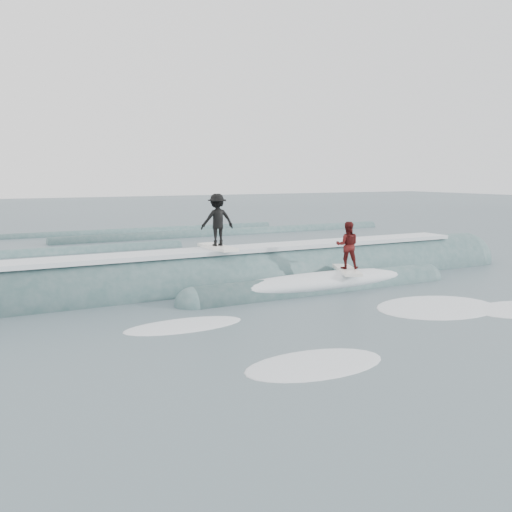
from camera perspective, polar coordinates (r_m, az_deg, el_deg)
name	(u,v)px	position (r m, az deg, el deg)	size (l,w,h in m)	color
ground	(295,304)	(16.66, 3.88, -4.78)	(160.00, 160.00, 0.00)	#3C4C58
breaking_wave	(251,284)	(19.38, -0.46, -2.80)	(23.62, 3.99, 2.43)	#345758
surfer_black	(217,222)	(18.83, -3.89, 3.41)	(1.16, 2.02, 1.82)	white
surfer_red	(347,249)	(18.92, 9.12, 0.74)	(1.32, 2.05, 1.65)	white
whitewater	(400,312)	(16.11, 14.19, -5.46)	(12.12, 8.60, 0.10)	white
far_swells	(127,241)	(32.76, -12.78, 1.47)	(38.05, 8.65, 0.80)	#345758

